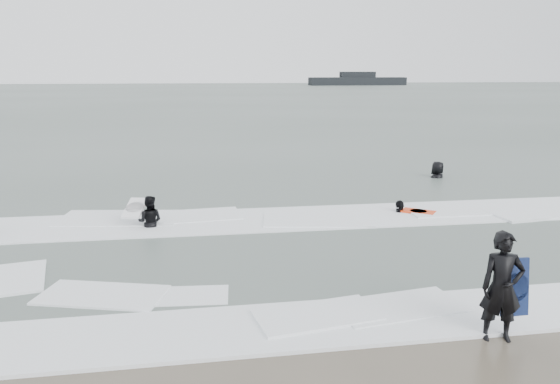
{
  "coord_description": "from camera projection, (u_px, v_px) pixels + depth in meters",
  "views": [
    {
      "loc": [
        -2.11,
        -9.05,
        4.31
      ],
      "look_at": [
        0.0,
        5.0,
        1.1
      ],
      "focal_mm": 35.0,
      "sensor_mm": 36.0,
      "label": 1
    }
  ],
  "objects": [
    {
      "name": "ground",
      "position": [
        321.0,
        310.0,
        9.99
      ],
      "size": [
        320.0,
        320.0,
        0.0
      ],
      "primitive_type": "plane",
      "color": "brown",
      "rests_on": "ground"
    },
    {
      "name": "sea",
      "position": [
        210.0,
        96.0,
        87.14
      ],
      "size": [
        320.0,
        320.0,
        0.0
      ],
      "primitive_type": "plane",
      "color": "#47544C",
      "rests_on": "ground"
    },
    {
      "name": "surfer_centre",
      "position": [
        497.0,
        339.0,
        8.92
      ],
      "size": [
        0.75,
        0.58,
        1.84
      ],
      "primitive_type": "imported",
      "rotation": [
        0.0,
        0.0,
        -0.22
      ],
      "color": "black",
      "rests_on": "ground"
    },
    {
      "name": "surfer_wading",
      "position": [
        150.0,
        228.0,
        15.12
      ],
      "size": [
        0.81,
        0.69,
        1.47
      ],
      "primitive_type": "imported",
      "rotation": [
        0.0,
        0.0,
        2.94
      ],
      "color": "black",
      "rests_on": "ground"
    },
    {
      "name": "surfer_right_near",
      "position": [
        400.0,
        214.0,
        16.58
      ],
      "size": [
        0.99,
        0.82,
        1.58
      ],
      "primitive_type": "imported",
      "rotation": [
        0.0,
        0.0,
        -2.59
      ],
      "color": "black",
      "rests_on": "ground"
    },
    {
      "name": "surfer_right_far",
      "position": [
        437.0,
        179.0,
        21.92
      ],
      "size": [
        1.07,
        1.04,
        1.85
      ],
      "primitive_type": "imported",
      "rotation": [
        0.0,
        0.0,
        -2.41
      ],
      "color": "black",
      "rests_on": "ground"
    },
    {
      "name": "surf_foam",
      "position": [
        288.0,
        245.0,
        13.55
      ],
      "size": [
        30.03,
        9.06,
        0.09
      ],
      "color": "white",
      "rests_on": "ground"
    },
    {
      "name": "bodyboards",
      "position": [
        332.0,
        226.0,
        13.52
      ],
      "size": [
        9.18,
        8.03,
        1.25
      ],
      "color": "#0F1C46",
      "rests_on": "ground"
    },
    {
      "name": "vessel_horizon",
      "position": [
        357.0,
        80.0,
        145.69
      ],
      "size": [
        25.93,
        4.63,
        3.52
      ],
      "color": "black",
      "rests_on": "ground"
    }
  ]
}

